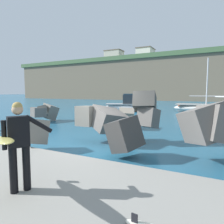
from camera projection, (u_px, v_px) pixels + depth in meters
name	position (u px, v px, depth m)	size (l,w,h in m)	color
ground_plane	(97.00, 147.00, 8.18)	(400.00, 400.00, 0.00)	#235B7A
walkway_path	(5.00, 184.00, 4.63)	(48.00, 4.40, 0.24)	gray
breakwater_jetty	(114.00, 119.00, 9.00)	(29.47, 7.85, 2.28)	#3D3A38
surfer_with_board	(13.00, 141.00, 3.88)	(2.01, 1.55, 1.78)	black
boat_near_left	(127.00, 106.00, 23.47)	(5.30, 3.64, 2.05)	white
boat_near_centre	(202.00, 108.00, 22.36)	(5.90, 2.17, 5.87)	beige
mooring_buoy_inner	(136.00, 102.00, 43.49)	(0.44, 0.44, 0.44)	yellow
mooring_buoy_middle	(179.00, 107.00, 28.51)	(0.44, 0.44, 0.44)	#E54C1E
headland_bluff	(176.00, 81.00, 73.06)	(104.59, 45.71, 12.61)	#756651
station_building_west	(164.00, 61.00, 83.66)	(5.18, 8.27, 4.70)	silver
station_building_central	(145.00, 57.00, 79.05)	(5.98, 7.12, 6.49)	silver
station_building_east	(114.00, 58.00, 78.13)	(6.63, 4.93, 5.48)	#B2ADA3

